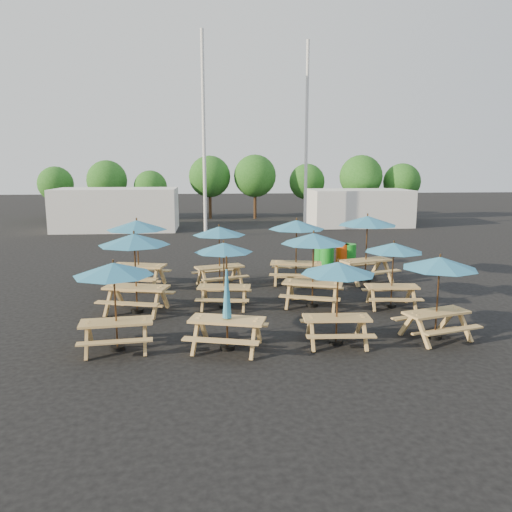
{
  "coord_description": "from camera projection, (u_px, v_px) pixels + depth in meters",
  "views": [
    {
      "loc": [
        -1.55,
        -16.32,
        4.4
      ],
      "look_at": [
        0.0,
        1.5,
        1.1
      ],
      "focal_mm": 35.0,
      "sensor_mm": 36.0,
      "label": 1
    }
  ],
  "objects": [
    {
      "name": "picnic_unit_6",
      "position": [
        338.0,
        273.0,
        12.07
      ],
      "size": [
        1.92,
        1.92,
        2.1
      ],
      "rotation": [
        0.0,
        0.0,
        -0.05
      ],
      "color": "tan",
      "rests_on": "ground"
    },
    {
      "name": "waste_bin_3",
      "position": [
        349.0,
        255.0,
        21.98
      ],
      "size": [
        0.59,
        0.59,
        0.94
      ],
      "primitive_type": "cylinder",
      "color": "#1A9024",
      "rests_on": "ground"
    },
    {
      "name": "event_tent_0",
      "position": [
        117.0,
        209.0,
        33.61
      ],
      "size": [
        8.0,
        4.0,
        2.8
      ],
      "primitive_type": "cube",
      "color": "silver",
      "rests_on": "ground"
    },
    {
      "name": "picnic_unit_0",
      "position": [
        114.0,
        274.0,
        11.66
      ],
      "size": [
        2.08,
        2.08,
        2.16
      ],
      "rotation": [
        0.0,
        0.0,
        0.11
      ],
      "color": "tan",
      "rests_on": "ground"
    },
    {
      "name": "ground",
      "position": [
        260.0,
        296.0,
        16.91
      ],
      "size": [
        120.0,
        120.0,
        0.0
      ],
      "primitive_type": "plane",
      "color": "black",
      "rests_on": "ground"
    },
    {
      "name": "waste_bin_0",
      "position": [
        327.0,
        257.0,
        21.41
      ],
      "size": [
        0.59,
        0.59,
        0.94
      ],
      "primitive_type": "cylinder",
      "color": "#1A9024",
      "rests_on": "ground"
    },
    {
      "name": "tree_5",
      "position": [
        307.0,
        182.0,
        41.08
      ],
      "size": [
        2.94,
        2.94,
        4.45
      ],
      "color": "#382314",
      "rests_on": "ground"
    },
    {
      "name": "picnic_unit_3",
      "position": [
        227.0,
        312.0,
        11.87
      ],
      "size": [
        2.13,
        1.97,
        2.28
      ],
      "rotation": [
        0.0,
        0.0,
        -0.26
      ],
      "color": "tan",
      "rests_on": "ground"
    },
    {
      "name": "tree_7",
      "position": [
        402.0,
        182.0,
        39.99
      ],
      "size": [
        2.95,
        2.95,
        4.48
      ],
      "color": "#382314",
      "rests_on": "ground"
    },
    {
      "name": "tree_4",
      "position": [
        255.0,
        176.0,
        40.21
      ],
      "size": [
        3.41,
        3.41,
        5.17
      ],
      "color": "#382314",
      "rests_on": "ground"
    },
    {
      "name": "picnic_unit_4",
      "position": [
        224.0,
        251.0,
        15.21
      ],
      "size": [
        2.02,
        2.02,
        2.07
      ],
      "rotation": [
        0.0,
        0.0,
        -0.13
      ],
      "color": "tan",
      "rests_on": "ground"
    },
    {
      "name": "tree_2",
      "position": [
        150.0,
        187.0,
        39.07
      ],
      "size": [
        2.59,
        2.59,
        3.93
      ],
      "color": "#382314",
      "rests_on": "ground"
    },
    {
      "name": "tree_0",
      "position": [
        56.0,
        184.0,
        39.94
      ],
      "size": [
        2.8,
        2.8,
        4.24
      ],
      "color": "#382314",
      "rests_on": "ground"
    },
    {
      "name": "picnic_unit_9",
      "position": [
        440.0,
        268.0,
        12.45
      ],
      "size": [
        2.32,
        2.32,
        2.15
      ],
      "rotation": [
        0.0,
        0.0,
        0.29
      ],
      "color": "tan",
      "rests_on": "ground"
    },
    {
      "name": "tree_6",
      "position": [
        361.0,
        177.0,
        39.59
      ],
      "size": [
        3.38,
        3.38,
        5.13
      ],
      "color": "#382314",
      "rests_on": "ground"
    },
    {
      "name": "picnic_unit_5",
      "position": [
        219.0,
        234.0,
        17.95
      ],
      "size": [
        2.43,
        2.43,
        2.21
      ],
      "rotation": [
        0.0,
        0.0,
        0.32
      ],
      "color": "tan",
      "rests_on": "ground"
    },
    {
      "name": "mast_0",
      "position": [
        204.0,
        137.0,
        29.37
      ],
      "size": [
        0.2,
        0.2,
        12.0
      ],
      "primitive_type": "cylinder",
      "color": "silver",
      "rests_on": "ground"
    },
    {
      "name": "picnic_unit_11",
      "position": [
        367.0,
        225.0,
        18.62
      ],
      "size": [
        2.79,
        2.79,
        2.52
      ],
      "rotation": [
        0.0,
        0.0,
        0.33
      ],
      "color": "tan",
      "rests_on": "ground"
    },
    {
      "name": "picnic_unit_10",
      "position": [
        394.0,
        251.0,
        15.29
      ],
      "size": [
        1.95,
        1.95,
        2.05
      ],
      "rotation": [
        0.0,
        0.0,
        -0.1
      ],
      "color": "tan",
      "rests_on": "ground"
    },
    {
      "name": "picnic_unit_2",
      "position": [
        137.0,
        229.0,
        17.77
      ],
      "size": [
        2.6,
        2.6,
        2.46
      ],
      "rotation": [
        0.0,
        0.0,
        -0.25
      ],
      "color": "tan",
      "rests_on": "ground"
    },
    {
      "name": "mast_1",
      "position": [
        306.0,
        139.0,
        31.88
      ],
      "size": [
        0.2,
        0.2,
        12.0
      ],
      "primitive_type": "cylinder",
      "color": "silver",
      "rests_on": "ground"
    },
    {
      "name": "tree_3",
      "position": [
        210.0,
        177.0,
        40.36
      ],
      "size": [
        3.36,
        3.36,
        5.09
      ],
      "color": "#382314",
      "rests_on": "ground"
    },
    {
      "name": "tree_1",
      "position": [
        107.0,
        180.0,
        38.93
      ],
      "size": [
        3.11,
        3.11,
        4.72
      ],
      "color": "#382314",
      "rests_on": "ground"
    },
    {
      "name": "event_tent_1",
      "position": [
        359.0,
        208.0,
        36.06
      ],
      "size": [
        7.0,
        4.0,
        2.6
      ],
      "primitive_type": "cube",
      "color": "silver",
      "rests_on": "ground"
    },
    {
      "name": "picnic_unit_1",
      "position": [
        134.0,
        244.0,
        14.65
      ],
      "size": [
        2.56,
        2.56,
        2.42
      ],
      "rotation": [
        0.0,
        0.0,
        -0.26
      ],
      "color": "tan",
      "rests_on": "ground"
    },
    {
      "name": "picnic_unit_8",
      "position": [
        296.0,
        229.0,
        18.32
      ],
      "size": [
        2.44,
        2.44,
        2.4
      ],
      "rotation": [
        0.0,
        0.0,
        -0.19
      ],
      "color": "tan",
      "rests_on": "ground"
    },
    {
      "name": "waste_bin_2",
      "position": [
        342.0,
        255.0,
        21.98
      ],
      "size": [
        0.59,
        0.59,
        0.94
      ],
      "primitive_type": "cylinder",
      "color": "#E74A0D",
      "rests_on": "ground"
    },
    {
      "name": "waste_bin_1",
      "position": [
        321.0,
        255.0,
        21.79
      ],
      "size": [
        0.59,
        0.59,
        0.94
      ],
      "primitive_type": "cylinder",
      "color": "#1A9024",
      "rests_on": "ground"
    },
    {
      "name": "picnic_unit_7",
      "position": [
        314.0,
        243.0,
        15.31
      ],
      "size": [
        2.59,
        2.59,
        2.34
      ],
      "rotation": [
        0.0,
        0.0,
        -0.33
      ],
      "color": "tan",
      "rests_on": "ground"
    }
  ]
}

